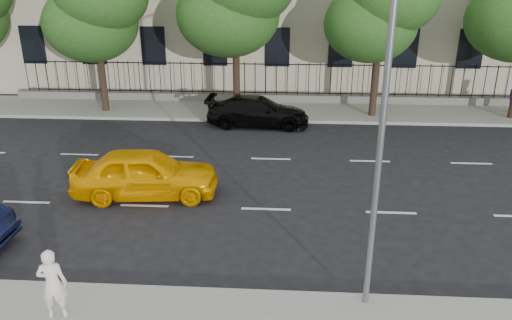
{
  "coord_description": "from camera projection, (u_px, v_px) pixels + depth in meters",
  "views": [
    {
      "loc": [
        0.58,
        -11.94,
        7.38
      ],
      "look_at": [
        -0.36,
        3.0,
        1.51
      ],
      "focal_mm": 35.0,
      "sensor_mm": 36.0,
      "label": 1
    }
  ],
  "objects": [
    {
      "name": "ground",
      "position": [
        262.0,
        250.0,
        13.82
      ],
      "size": [
        120.0,
        120.0,
        0.0
      ],
      "primitive_type": "plane",
      "color": "black",
      "rests_on": "ground"
    },
    {
      "name": "black_sedan",
      "position": [
        258.0,
        111.0,
        24.29
      ],
      "size": [
        5.06,
        2.24,
        1.44
      ],
      "primitive_type": "imported",
      "rotation": [
        0.0,
        0.0,
        1.53
      ],
      "color": "black",
      "rests_on": "ground"
    },
    {
      "name": "yellow_taxi",
      "position": [
        146.0,
        173.0,
        16.82
      ],
      "size": [
        5.02,
        2.42,
        1.65
      ],
      "primitive_type": "imported",
      "rotation": [
        0.0,
        0.0,
        1.67
      ],
      "color": "#FBA800",
      "rests_on": "ground"
    },
    {
      "name": "woman_near",
      "position": [
        52.0,
        284.0,
        10.72
      ],
      "size": [
        0.68,
        0.51,
        1.67
      ],
      "primitive_type": "imported",
      "rotation": [
        0.0,
        0.0,
        3.35
      ],
      "color": "white",
      "rests_on": "near_sidewalk"
    },
    {
      "name": "lane_markings",
      "position": [
        269.0,
        181.0,
        18.24
      ],
      "size": [
        49.6,
        4.62,
        0.01
      ],
      "primitive_type": null,
      "color": "silver",
      "rests_on": "ground"
    },
    {
      "name": "far_sidewalk",
      "position": [
        275.0,
        111.0,
        26.8
      ],
      "size": [
        60.0,
        4.0,
        0.15
      ],
      "primitive_type": "cube",
      "color": "gray",
      "rests_on": "ground"
    },
    {
      "name": "street_light",
      "position": [
        381.0,
        82.0,
        10.16
      ],
      "size": [
        0.25,
        3.32,
        8.05
      ],
      "color": "slate",
      "rests_on": "near_sidewalk"
    },
    {
      "name": "iron_fence",
      "position": [
        276.0,
        93.0,
        28.18
      ],
      "size": [
        30.0,
        0.5,
        2.2
      ],
      "color": "slate",
      "rests_on": "far_sidewalk"
    }
  ]
}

